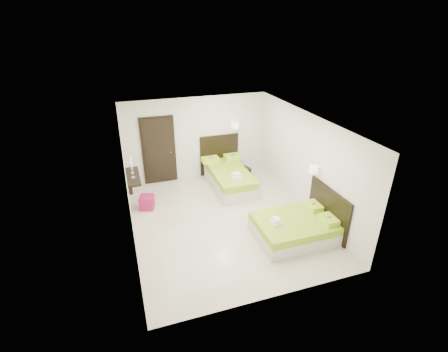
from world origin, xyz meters
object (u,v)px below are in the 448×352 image
object	(u,v)px
bed_single	(229,176)
nightstand	(243,173)
bed_double	(297,226)
ottoman	(147,202)

from	to	relation	value
bed_single	nightstand	xyz separation A→B (m)	(0.61, 0.35, -0.15)
bed_double	ottoman	bearing A→B (deg)	143.31
bed_single	nightstand	world-z (taller)	bed_single
bed_double	nightstand	world-z (taller)	bed_double
bed_single	ottoman	distance (m)	2.62
bed_single	nightstand	bearing A→B (deg)	29.46
bed_single	bed_double	world-z (taller)	bed_single
bed_double	nightstand	size ratio (longest dim) A/B	4.55
bed_double	nightstand	distance (m)	3.33
bed_single	nightstand	distance (m)	0.72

